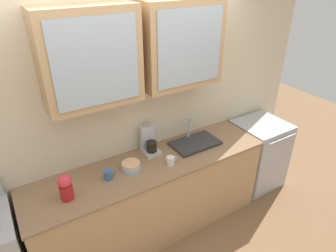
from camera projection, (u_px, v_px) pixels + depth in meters
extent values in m
plane|color=brown|center=(153.00, 227.00, 3.40)|extent=(10.00, 10.00, 0.00)
cube|color=beige|center=(132.00, 104.00, 2.99)|extent=(4.38, 0.10, 2.83)
cube|color=tan|center=(90.00, 58.00, 2.35)|extent=(0.80, 0.31, 0.80)
cube|color=#9EADB7|center=(97.00, 63.00, 2.24)|extent=(0.68, 0.01, 0.68)
cube|color=tan|center=(181.00, 44.00, 2.75)|extent=(0.80, 0.31, 0.80)
cube|color=#9EADB7|center=(191.00, 48.00, 2.64)|extent=(0.68, 0.01, 0.68)
cube|color=tan|center=(152.00, 198.00, 3.19)|extent=(2.48, 0.61, 0.88)
cube|color=#8C6B4C|center=(151.00, 164.00, 2.97)|extent=(2.51, 0.64, 0.03)
cube|color=#2D2D30|center=(195.00, 143.00, 3.27)|extent=(0.52, 0.32, 0.03)
cylinder|color=#ADAFB5|center=(189.00, 128.00, 3.30)|extent=(0.02, 0.02, 0.23)
cylinder|color=#ADAFB5|center=(192.00, 121.00, 3.20)|extent=(0.02, 0.12, 0.02)
cylinder|color=#8CB7E0|center=(131.00, 167.00, 2.87)|extent=(0.19, 0.19, 0.04)
cylinder|color=#E0AD7F|center=(131.00, 165.00, 2.86)|extent=(0.18, 0.18, 0.05)
cylinder|color=#B21E1E|center=(67.00, 192.00, 2.49)|extent=(0.11, 0.11, 0.14)
sphere|color=#D8333F|center=(64.00, 181.00, 2.43)|extent=(0.12, 0.12, 0.12)
cylinder|color=silver|center=(170.00, 161.00, 2.93)|extent=(0.08, 0.08, 0.08)
torus|color=silver|center=(174.00, 159.00, 2.95)|extent=(0.05, 0.01, 0.05)
cylinder|color=#38608C|center=(108.00, 174.00, 2.73)|extent=(0.08, 0.08, 0.09)
torus|color=#38608C|center=(112.00, 172.00, 2.75)|extent=(0.06, 0.01, 0.06)
cube|color=#ADAFB5|center=(257.00, 154.00, 3.91)|extent=(0.60, 0.58, 0.90)
cube|color=#ADAFB5|center=(275.00, 165.00, 3.69)|extent=(0.57, 0.01, 0.81)
cylinder|color=#ADAFB5|center=(283.00, 139.00, 3.48)|extent=(0.45, 0.02, 0.02)
cube|color=#B7B7BC|center=(151.00, 151.00, 3.12)|extent=(0.17, 0.20, 0.03)
cylinder|color=black|center=(152.00, 147.00, 3.08)|extent=(0.11, 0.11, 0.11)
cube|color=#B7B7BC|center=(147.00, 137.00, 3.11)|extent=(0.15, 0.06, 0.26)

